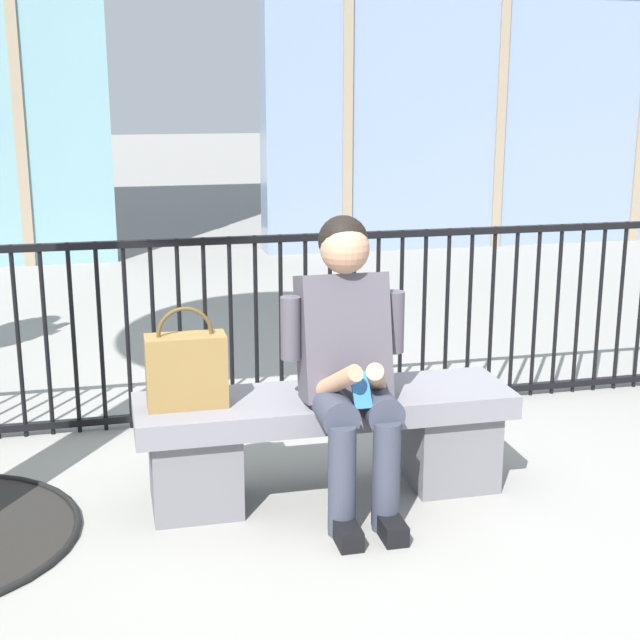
# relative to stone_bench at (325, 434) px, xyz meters

# --- Properties ---
(ground_plane) EXTENTS (60.00, 60.00, 0.00)m
(ground_plane) POSITION_rel_stone_bench_xyz_m (0.00, 0.00, -0.27)
(ground_plane) COLOR gray
(stone_bench) EXTENTS (1.60, 0.44, 0.45)m
(stone_bench) POSITION_rel_stone_bench_xyz_m (0.00, 0.00, 0.00)
(stone_bench) COLOR slate
(stone_bench) RESTS_ON ground
(seated_person_with_phone) EXTENTS (0.52, 0.66, 1.21)m
(seated_person_with_phone) POSITION_rel_stone_bench_xyz_m (0.06, -0.13, 0.38)
(seated_person_with_phone) COLOR #383D4C
(seated_person_with_phone) RESTS_ON ground
(handbag_on_bench) EXTENTS (0.32, 0.14, 0.42)m
(handbag_on_bench) POSITION_rel_stone_bench_xyz_m (-0.58, -0.01, 0.34)
(handbag_on_bench) COLOR olive
(handbag_on_bench) RESTS_ON stone_bench
(plaza_railing) EXTENTS (8.43, 0.04, 0.98)m
(plaza_railing) POSITION_rel_stone_bench_xyz_m (0.00, 0.99, 0.22)
(plaza_railing) COLOR black
(plaza_railing) RESTS_ON ground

